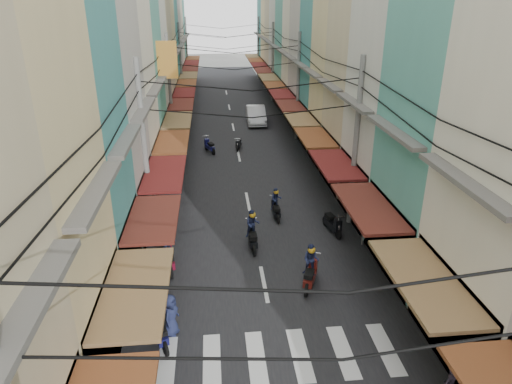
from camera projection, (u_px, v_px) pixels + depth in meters
ground at (259, 258)px, 19.93m from camera, size 160.00×160.00×0.00m
road at (234, 133)px, 38.24m from camera, size 10.00×80.00×0.02m
sidewalk_left at (156, 135)px, 37.65m from camera, size 3.00×80.00×0.06m
sidewalk_right at (311, 131)px, 38.81m from camera, size 3.00×80.00×0.06m
crosswalk at (278, 356)px, 14.43m from camera, size 7.55×2.40×0.01m
building_row_left at (116, 9)px, 30.56m from camera, size 7.80×67.67×23.70m
building_row_right at (347, 14)px, 32.01m from camera, size 7.80×68.98×22.59m
utility_poles at (236, 60)px, 31.09m from camera, size 10.20×66.13×8.20m
white_car at (256, 123)px, 41.40m from camera, size 5.45×2.25×1.90m
bicycle at (395, 249)px, 20.67m from camera, size 1.62×0.72×1.09m
moving_scooters at (240, 232)px, 20.96m from camera, size 8.01×22.31×1.94m
parked_scooters at (384, 281)px, 17.47m from camera, size 13.07×15.38×1.02m
pedestrians at (162, 209)px, 22.10m from camera, size 12.39×22.51×2.25m
market_umbrella at (430, 207)px, 19.18m from camera, size 2.56×2.56×2.70m
traffic_sign at (366, 201)px, 20.12m from camera, size 0.10×0.66×3.00m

